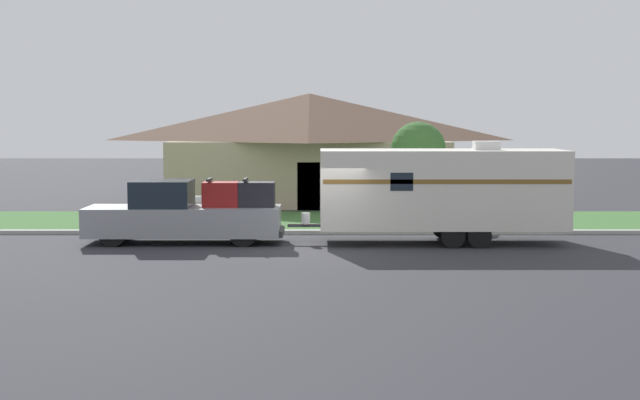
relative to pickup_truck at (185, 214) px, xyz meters
The scene contains 8 objects.
ground_plane 4.86m from the pickup_truck, 18.83° to the right, with size 120.00×120.00×0.00m, color #2D2D33.
curb_strip 5.10m from the pickup_truck, 26.07° to the left, with size 80.00×0.30×0.14m.
lawn_strip 7.46m from the pickup_truck, 52.38° to the left, with size 80.00×7.00×0.03m.
house_across_street 14.10m from the pickup_truck, 73.94° to the left, with size 13.66×7.24×5.16m.
pickup_truck is the anchor object (origin of this frame).
travel_trailer 8.34m from the pickup_truck, ahead, with size 8.89×2.50×3.30m.
mailbox 3.09m from the pickup_truck, 92.18° to the left, with size 0.48×0.20×1.25m.
tree_in_yard 10.43m from the pickup_truck, 36.99° to the left, with size 2.16×2.16×3.89m.
Camera 1 is at (-0.15, -27.03, 4.09)m, focal length 50.00 mm.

